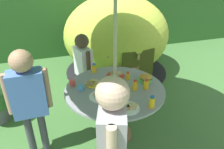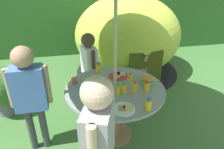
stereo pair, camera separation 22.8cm
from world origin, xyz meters
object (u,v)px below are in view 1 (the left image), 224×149
object	(u,v)px
plate_far_left	(93,83)
cup_far	(81,88)
juice_bottle_front_edge	(152,102)
cup_near	(73,83)
plate_far_right	(115,75)
child_in_grey_shirt	(112,136)
wooden_chair	(125,59)
juice_bottle_near_right	(124,87)
juice_bottle_near_left	(94,68)
juice_bottle_back_edge	(119,89)
child_in_white_shirt	(83,62)
child_in_blue_shirt	(28,94)
plate_mid_left	(129,108)
dome_tent	(116,35)
juice_bottle_center_front	(135,85)
juice_bottle_spot_a	(128,76)
juice_bottle_center_back	(146,84)
plate_mid_right	(100,96)
garden_table	(115,101)
snack_bowl	(145,78)

from	to	relation	value
plate_far_left	cup_far	distance (m)	0.18
juice_bottle_front_edge	cup_near	world-z (taller)	juice_bottle_front_edge
plate_far_right	child_in_grey_shirt	bearing A→B (deg)	-109.48
wooden_chair	juice_bottle_near_right	distance (m)	1.30
juice_bottle_near_left	juice_bottle_near_right	size ratio (longest dim) A/B	1.08
juice_bottle_back_edge	child_in_white_shirt	bearing A→B (deg)	104.31
child_in_blue_shirt	plate_mid_left	size ratio (longest dim) A/B	5.58
juice_bottle_back_edge	juice_bottle_near_left	bearing A→B (deg)	103.19
dome_tent	child_in_white_shirt	bearing A→B (deg)	-133.68
plate_far_left	juice_bottle_center_front	bearing A→B (deg)	-31.84
juice_bottle_near_right	juice_bottle_spot_a	world-z (taller)	juice_bottle_near_right
child_in_white_shirt	juice_bottle_front_edge	distance (m)	1.30
cup_far	juice_bottle_near_left	bearing A→B (deg)	57.49
juice_bottle_front_edge	plate_mid_left	bearing A→B (deg)	168.58
juice_bottle_center_front	juice_bottle_back_edge	distance (m)	0.20
juice_bottle_center_back	cup_far	world-z (taller)	juice_bottle_center_back
cup_near	juice_bottle_near_right	bearing A→B (deg)	-29.64
child_in_blue_shirt	plate_far_left	bearing A→B (deg)	12.69
plate_mid_right	juice_bottle_front_edge	xyz separation A→B (m)	(0.44, -0.33, 0.05)
plate_far_left	plate_far_right	bearing A→B (deg)	20.96
plate_mid_left	child_in_grey_shirt	bearing A→B (deg)	-124.49
garden_table	wooden_chair	size ratio (longest dim) A/B	1.20
child_in_blue_shirt	juice_bottle_front_edge	size ratio (longest dim) A/B	10.04
juice_bottle_near_right	cup_far	world-z (taller)	juice_bottle_near_right
child_in_grey_shirt	juice_bottle_spot_a	size ratio (longest dim) A/B	12.92
child_in_grey_shirt	snack_bowl	bearing A→B (deg)	-18.61
dome_tent	juice_bottle_back_edge	world-z (taller)	dome_tent
juice_bottle_back_edge	cup_near	bearing A→B (deg)	144.19
plate_far_right	plate_far_left	world-z (taller)	same
child_in_grey_shirt	juice_bottle_center_back	world-z (taller)	child_in_grey_shirt
juice_bottle_center_back	child_in_blue_shirt	bearing A→B (deg)	175.10
juice_bottle_back_edge	cup_far	world-z (taller)	juice_bottle_back_edge
cup_near	juice_bottle_near_left	bearing A→B (deg)	38.58
child_in_white_shirt	juice_bottle_near_right	size ratio (longest dim) A/B	9.94
snack_bowl	cup_near	world-z (taller)	snack_bowl
child_in_white_shirt	plate_mid_right	bearing A→B (deg)	-15.14
juice_bottle_center_front	cup_far	xyz separation A→B (m)	(-0.58, 0.18, -0.03)
wooden_chair	plate_mid_left	bearing A→B (deg)	-83.33
dome_tent	plate_far_right	world-z (taller)	dome_tent
dome_tent	child_in_white_shirt	distance (m)	1.34
juice_bottle_near_right	dome_tent	bearing A→B (deg)	73.81
child_in_grey_shirt	juice_bottle_spot_a	xyz separation A→B (m)	(0.52, 1.00, -0.10)
juice_bottle_front_edge	cup_near	xyz separation A→B (m)	(-0.68, 0.66, -0.02)
wooden_chair	cup_far	distance (m)	1.39
plate_far_left	cup_near	world-z (taller)	cup_near
child_in_blue_shirt	child_in_grey_shirt	distance (m)	1.04
child_in_blue_shirt	juice_bottle_front_edge	distance (m)	1.23
juice_bottle_center_back	juice_bottle_near_right	bearing A→B (deg)	174.35
garden_table	juice_bottle_front_edge	bearing A→B (deg)	-62.80
juice_bottle_front_edge	juice_bottle_center_back	bearing A→B (deg)	72.93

